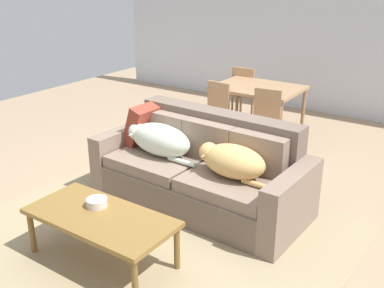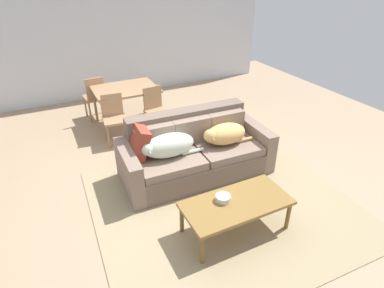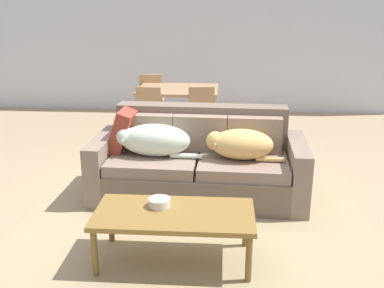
{
  "view_description": "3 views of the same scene",
  "coord_description": "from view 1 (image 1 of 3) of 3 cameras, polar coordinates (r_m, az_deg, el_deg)",
  "views": [
    {
      "loc": [
        2.57,
        -3.48,
        2.31
      ],
      "look_at": [
        0.19,
        -0.0,
        0.68
      ],
      "focal_mm": 42.42,
      "sensor_mm": 36.0,
      "label": 1
    },
    {
      "loc": [
        -1.6,
        -3.57,
        2.83
      ],
      "look_at": [
        0.16,
        -0.02,
        0.58
      ],
      "focal_mm": 29.79,
      "sensor_mm": 36.0,
      "label": 2
    },
    {
      "loc": [
        0.49,
        -4.43,
        2.04
      ],
      "look_at": [
        0.18,
        0.11,
        0.57
      ],
      "focal_mm": 42.08,
      "sensor_mm": 36.0,
      "label": 3
    }
  ],
  "objects": [
    {
      "name": "ground_plane",
      "position": [
        4.91,
        -1.8,
        -6.92
      ],
      "size": [
        10.0,
        10.0,
        0.0
      ],
      "primitive_type": "plane",
      "color": "tan"
    },
    {
      "name": "couch",
      "position": [
        4.69,
        1.34,
        -3.51
      ],
      "size": [
        2.26,
        1.04,
        0.93
      ],
      "rotation": [
        0.0,
        0.0,
        -0.04
      ],
      "color": "#6C5A4E",
      "rests_on": "ground"
    },
    {
      "name": "dog_on_right_cushion",
      "position": [
        4.26,
        5.01,
        -2.11
      ],
      "size": [
        0.79,
        0.4,
        0.31
      ],
      "rotation": [
        0.0,
        0.0,
        -0.04
      ],
      "color": "tan",
      "rests_on": "couch"
    },
    {
      "name": "dining_chair_far_left",
      "position": [
        7.24,
        6.7,
        6.6
      ],
      "size": [
        0.43,
        0.43,
        0.9
      ],
      "rotation": [
        0.0,
        0.0,
        3.22
      ],
      "color": "tan",
      "rests_on": "ground"
    },
    {
      "name": "throw_pillow_by_left_arm",
      "position": [
        5.09,
        -5.97,
        2.45
      ],
      "size": [
        0.31,
        0.48,
        0.49
      ],
      "primitive_type": "cube",
      "rotation": [
        0.0,
        0.32,
        -0.04
      ],
      "color": "maroon",
      "rests_on": "couch"
    },
    {
      "name": "back_partition",
      "position": [
        7.97,
        15.77,
        13.52
      ],
      "size": [
        8.0,
        0.12,
        2.7
      ],
      "primitive_type": "cube",
      "color": "silver",
      "rests_on": "ground"
    },
    {
      "name": "dog_on_left_cushion",
      "position": [
        4.75,
        -4.21,
        0.59
      ],
      "size": [
        0.9,
        0.36,
        0.34
      ],
      "rotation": [
        0.0,
        0.0,
        -0.04
      ],
      "color": "silver",
      "rests_on": "couch"
    },
    {
      "name": "coffee_table",
      "position": [
        3.83,
        -11.42,
        -9.34
      ],
      "size": [
        1.26,
        0.61,
        0.44
      ],
      "color": "olive",
      "rests_on": "ground"
    },
    {
      "name": "dining_table",
      "position": [
        6.48,
        8.24,
        6.52
      ],
      "size": [
        1.18,
        0.91,
        0.77
      ],
      "color": "tan",
      "rests_on": "ground"
    },
    {
      "name": "bowl_on_coffee_table",
      "position": [
        3.93,
        -11.86,
        -7.22
      ],
      "size": [
        0.18,
        0.18,
        0.07
      ],
      "primitive_type": "cylinder",
      "color": "silver",
      "rests_on": "coffee_table"
    },
    {
      "name": "dining_chair_near_left",
      "position": [
        6.25,
        2.72,
        4.25
      ],
      "size": [
        0.44,
        0.44,
        0.87
      ],
      "rotation": [
        0.0,
        0.0,
        -0.1
      ],
      "color": "tan",
      "rests_on": "ground"
    },
    {
      "name": "dining_chair_near_right",
      "position": [
        5.88,
        9.02,
        2.98
      ],
      "size": [
        0.44,
        0.44,
        0.88
      ],
      "rotation": [
        0.0,
        0.0,
        0.12
      ],
      "color": "tan",
      "rests_on": "ground"
    },
    {
      "name": "area_rug",
      "position": [
        4.25,
        -5.23,
        -11.78
      ],
      "size": [
        3.42,
        3.13,
        0.01
      ],
      "primitive_type": "cube",
      "rotation": [
        0.0,
        0.0,
        -0.04
      ],
      "color": "tan",
      "rests_on": "ground"
    }
  ]
}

